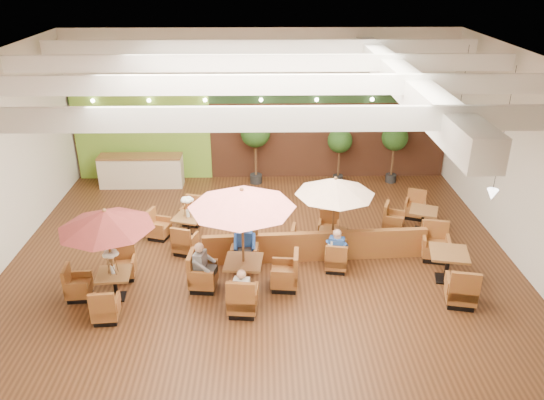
{
  "coord_description": "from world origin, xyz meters",
  "views": [
    {
      "loc": [
        0.05,
        -13.01,
        7.75
      ],
      "look_at": [
        0.3,
        0.5,
        1.5
      ],
      "focal_mm": 35.0,
      "sensor_mm": 36.0,
      "label": 1
    }
  ],
  "objects_px": {
    "table_0": "(105,235)",
    "service_counter": "(141,171)",
    "table_1": "(242,222)",
    "diner_4": "(337,247)",
    "topiary_1": "(340,143)",
    "diner_3": "(337,246)",
    "diner_0": "(242,287)",
    "table_5": "(414,221)",
    "topiary_2": "(395,140)",
    "diner_1": "(245,242)",
    "table_2": "(333,199)",
    "table_3": "(181,225)",
    "booth_divider": "(316,246)",
    "topiary_0": "(255,135)",
    "table_4": "(447,266)",
    "diner_2": "(202,262)"
  },
  "relations": [
    {
      "from": "table_2",
      "to": "table_1",
      "type": "bearing_deg",
      "value": -135.82
    },
    {
      "from": "service_counter",
      "to": "booth_divider",
      "type": "bearing_deg",
      "value": -42.29
    },
    {
      "from": "service_counter",
      "to": "topiary_2",
      "type": "bearing_deg",
      "value": 1.24
    },
    {
      "from": "table_0",
      "to": "diner_4",
      "type": "height_order",
      "value": "table_0"
    },
    {
      "from": "table_1",
      "to": "diner_4",
      "type": "xyz_separation_m",
      "value": [
        2.45,
        0.81,
        -1.18
      ]
    },
    {
      "from": "topiary_1",
      "to": "diner_4",
      "type": "relative_size",
      "value": 2.95
    },
    {
      "from": "booth_divider",
      "to": "topiary_1",
      "type": "height_order",
      "value": "topiary_1"
    },
    {
      "from": "booth_divider",
      "to": "topiary_0",
      "type": "distance_m",
      "value": 5.99
    },
    {
      "from": "table_5",
      "to": "diner_1",
      "type": "relative_size",
      "value": 3.0
    },
    {
      "from": "topiary_2",
      "to": "diner_1",
      "type": "distance_m",
      "value": 7.98
    },
    {
      "from": "booth_divider",
      "to": "diner_3",
      "type": "height_order",
      "value": "diner_3"
    },
    {
      "from": "table_3",
      "to": "topiary_0",
      "type": "xyz_separation_m",
      "value": [
        2.2,
        4.22,
        1.41
      ]
    },
    {
      "from": "diner_3",
      "to": "topiary_2",
      "type": "bearing_deg",
      "value": 82.65
    },
    {
      "from": "table_0",
      "to": "topiary_1",
      "type": "xyz_separation_m",
      "value": [
        6.53,
        7.28,
        -0.21
      ]
    },
    {
      "from": "table_5",
      "to": "diner_3",
      "type": "bearing_deg",
      "value": -119.42
    },
    {
      "from": "table_1",
      "to": "diner_0",
      "type": "relative_size",
      "value": 3.69
    },
    {
      "from": "table_5",
      "to": "topiary_2",
      "type": "distance_m",
      "value": 4.11
    },
    {
      "from": "table_5",
      "to": "topiary_0",
      "type": "relative_size",
      "value": 1.02
    },
    {
      "from": "topiary_2",
      "to": "diner_1",
      "type": "height_order",
      "value": "topiary_2"
    },
    {
      "from": "table_1",
      "to": "diner_1",
      "type": "xyz_separation_m",
      "value": [
        -0.0,
        1.03,
        -1.12
      ]
    },
    {
      "from": "topiary_1",
      "to": "diner_4",
      "type": "bearing_deg",
      "value": -98.02
    },
    {
      "from": "service_counter",
      "to": "diner_1",
      "type": "relative_size",
      "value": 3.52
    },
    {
      "from": "table_0",
      "to": "diner_4",
      "type": "xyz_separation_m",
      "value": [
        5.67,
        1.16,
        -1.04
      ]
    },
    {
      "from": "topiary_0",
      "to": "table_0",
      "type": "bearing_deg",
      "value": -115.43
    },
    {
      "from": "topiary_2",
      "to": "table_0",
      "type": "bearing_deg",
      "value": -139.51
    },
    {
      "from": "service_counter",
      "to": "topiary_2",
      "type": "distance_m",
      "value": 9.32
    },
    {
      "from": "diner_2",
      "to": "table_1",
      "type": "bearing_deg",
      "value": 103.43
    },
    {
      "from": "diner_2",
      "to": "diner_3",
      "type": "distance_m",
      "value": 3.57
    },
    {
      "from": "table_3",
      "to": "diner_4",
      "type": "xyz_separation_m",
      "value": [
        4.4,
        -1.89,
        0.28
      ]
    },
    {
      "from": "table_1",
      "to": "diner_1",
      "type": "distance_m",
      "value": 1.52
    },
    {
      "from": "service_counter",
      "to": "topiary_1",
      "type": "height_order",
      "value": "topiary_1"
    },
    {
      "from": "table_4",
      "to": "diner_3",
      "type": "distance_m",
      "value": 2.9
    },
    {
      "from": "table_0",
      "to": "diner_4",
      "type": "distance_m",
      "value": 5.88
    },
    {
      "from": "service_counter",
      "to": "table_2",
      "type": "relative_size",
      "value": 1.26
    },
    {
      "from": "diner_0",
      "to": "topiary_1",
      "type": "bearing_deg",
      "value": 77.87
    },
    {
      "from": "table_5",
      "to": "diner_0",
      "type": "bearing_deg",
      "value": -120.65
    },
    {
      "from": "diner_0",
      "to": "table_5",
      "type": "bearing_deg",
      "value": 48.86
    },
    {
      "from": "table_1",
      "to": "table_3",
      "type": "distance_m",
      "value": 3.64
    },
    {
      "from": "diner_0",
      "to": "diner_4",
      "type": "relative_size",
      "value": 1.08
    },
    {
      "from": "service_counter",
      "to": "table_2",
      "type": "xyz_separation_m",
      "value": [
        6.34,
        -5.05,
        1.14
      ]
    },
    {
      "from": "service_counter",
      "to": "table_1",
      "type": "height_order",
      "value": "table_1"
    },
    {
      "from": "table_0",
      "to": "table_3",
      "type": "xyz_separation_m",
      "value": [
        1.26,
        3.05,
        -1.32
      ]
    },
    {
      "from": "topiary_0",
      "to": "diner_3",
      "type": "bearing_deg",
      "value": -70.17
    },
    {
      "from": "table_1",
      "to": "diner_4",
      "type": "distance_m",
      "value": 2.84
    },
    {
      "from": "topiary_1",
      "to": "diner_4",
      "type": "height_order",
      "value": "topiary_1"
    },
    {
      "from": "service_counter",
      "to": "topiary_0",
      "type": "bearing_deg",
      "value": 2.73
    },
    {
      "from": "diner_0",
      "to": "table_4",
      "type": "bearing_deg",
      "value": 24.57
    },
    {
      "from": "table_0",
      "to": "service_counter",
      "type": "bearing_deg",
      "value": 90.93
    },
    {
      "from": "topiary_1",
      "to": "diner_3",
      "type": "relative_size",
      "value": 2.57
    },
    {
      "from": "topiary_1",
      "to": "diner_3",
      "type": "height_order",
      "value": "topiary_1"
    }
  ]
}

